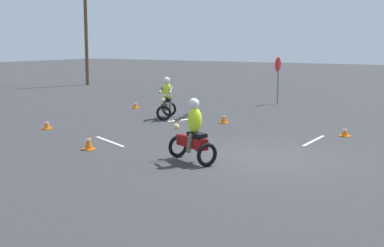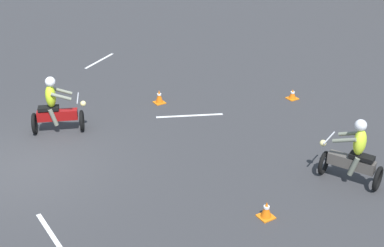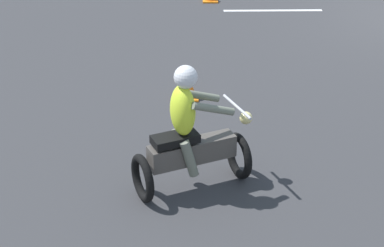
% 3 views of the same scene
% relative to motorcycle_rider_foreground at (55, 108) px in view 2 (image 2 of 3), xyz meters
% --- Properties ---
extents(ground_plane, '(120.00, 120.00, 0.00)m').
position_rel_motorcycle_rider_foreground_xyz_m(ground_plane, '(1.44, -1.26, -0.73)').
color(ground_plane, '#333335').
extents(motorcycle_rider_foreground, '(1.12, 1.54, 1.66)m').
position_rel_motorcycle_rider_foreground_xyz_m(motorcycle_rider_foreground, '(0.00, 0.00, 0.00)').
color(motorcycle_rider_foreground, black).
rests_on(motorcycle_rider_foreground, ground).
extents(motorcycle_rider_background, '(1.53, 1.14, 1.66)m').
position_rel_motorcycle_rider_foreground_xyz_m(motorcycle_rider_background, '(6.19, 5.03, 0.00)').
color(motorcycle_rider_background, black).
rests_on(motorcycle_rider_background, ground).
extents(traffic_cone_near_right, '(0.32, 0.32, 0.32)m').
position_rel_motorcycle_rider_foreground_xyz_m(traffic_cone_near_right, '(1.75, 7.14, -0.57)').
color(traffic_cone_near_right, orange).
rests_on(traffic_cone_near_right, ground).
extents(traffic_cone_far_right, '(0.32, 0.32, 0.44)m').
position_rel_motorcycle_rider_foreground_xyz_m(traffic_cone_far_right, '(-0.21, 3.37, -0.52)').
color(traffic_cone_far_right, orange).
rests_on(traffic_cone_far_right, ground).
extents(traffic_cone_far_center, '(0.32, 0.32, 0.39)m').
position_rel_motorcycle_rider_foreground_xyz_m(traffic_cone_far_center, '(6.23, 2.44, -0.54)').
color(traffic_cone_far_center, orange).
rests_on(traffic_cone_far_center, ground).
extents(lane_stripe_e, '(2.01, 0.14, 0.01)m').
position_rel_motorcycle_rider_foreground_xyz_m(lane_stripe_e, '(4.54, -1.67, -0.72)').
color(lane_stripe_e, silver).
rests_on(lane_stripe_e, ground).
extents(lane_stripe_ne, '(0.95, 1.85, 0.01)m').
position_rel_motorcycle_rider_foreground_xyz_m(lane_stripe_ne, '(1.08, 3.69, -0.72)').
color(lane_stripe_ne, silver).
rests_on(lane_stripe_ne, ground).
extents(lane_stripe_nw, '(1.07, 1.59, 0.01)m').
position_rel_motorcycle_rider_foreground_xyz_m(lane_stripe_nw, '(-4.82, 3.31, -0.72)').
color(lane_stripe_nw, silver).
rests_on(lane_stripe_nw, ground).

